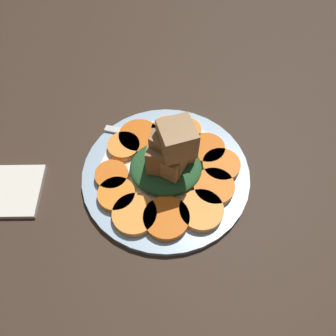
% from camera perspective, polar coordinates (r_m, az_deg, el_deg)
% --- Properties ---
extents(table_slab, '(1.20, 1.20, 0.02)m').
position_cam_1_polar(table_slab, '(0.51, -0.00, -1.85)').
color(table_slab, '#38281E').
rests_on(table_slab, ground).
extents(plate, '(0.25, 0.25, 0.01)m').
position_cam_1_polar(plate, '(0.50, -0.00, -0.97)').
color(plate, '#99B7D1').
rests_on(plate, table_slab).
extents(carrot_slice_0, '(0.06, 0.06, 0.01)m').
position_cam_1_polar(carrot_slice_0, '(0.53, -4.72, 5.47)').
color(carrot_slice_0, '#D55F13').
rests_on(carrot_slice_0, plate).
extents(carrot_slice_1, '(0.05, 0.05, 0.01)m').
position_cam_1_polar(carrot_slice_1, '(0.52, -7.36, 3.78)').
color(carrot_slice_1, orange).
rests_on(carrot_slice_1, plate).
extents(carrot_slice_2, '(0.05, 0.05, 0.01)m').
position_cam_1_polar(carrot_slice_2, '(0.49, -9.37, -1.29)').
color(carrot_slice_2, orange).
rests_on(carrot_slice_2, plate).
extents(carrot_slice_3, '(0.05, 0.05, 0.01)m').
position_cam_1_polar(carrot_slice_3, '(0.48, -8.56, -4.59)').
color(carrot_slice_3, orange).
rests_on(carrot_slice_3, plate).
extents(carrot_slice_4, '(0.06, 0.06, 0.01)m').
position_cam_1_polar(carrot_slice_4, '(0.46, -5.43, -8.04)').
color(carrot_slice_4, orange).
rests_on(carrot_slice_4, plate).
extents(carrot_slice_5, '(0.06, 0.06, 0.01)m').
position_cam_1_polar(carrot_slice_5, '(0.45, 0.67, -8.71)').
color(carrot_slice_5, '#D66115').
rests_on(carrot_slice_5, plate).
extents(carrot_slice_6, '(0.06, 0.06, 0.01)m').
position_cam_1_polar(carrot_slice_6, '(0.46, 6.22, -7.35)').
color(carrot_slice_6, '#F99539').
rests_on(carrot_slice_6, plate).
extents(carrot_slice_7, '(0.06, 0.06, 0.01)m').
position_cam_1_polar(carrot_slice_7, '(0.48, 8.39, -3.28)').
color(carrot_slice_7, orange).
rests_on(carrot_slice_7, plate).
extents(carrot_slice_8, '(0.06, 0.06, 0.01)m').
position_cam_1_polar(carrot_slice_8, '(0.50, 9.61, 0.47)').
color(carrot_slice_8, orange).
rests_on(carrot_slice_8, plate).
extents(carrot_slice_9, '(0.06, 0.06, 0.01)m').
position_cam_1_polar(carrot_slice_9, '(0.52, 7.13, 3.34)').
color(carrot_slice_9, '#D45F13').
rests_on(carrot_slice_9, plate).
extents(carrot_slice_10, '(0.05, 0.05, 0.01)m').
position_cam_1_polar(carrot_slice_10, '(0.54, 3.33, 6.40)').
color(carrot_slice_10, orange).
rests_on(carrot_slice_10, plate).
extents(carrot_slice_11, '(0.06, 0.06, 0.01)m').
position_cam_1_polar(carrot_slice_11, '(0.53, 0.48, 6.46)').
color(carrot_slice_11, orange).
rests_on(carrot_slice_11, plate).
extents(center_pile, '(0.11, 0.10, 0.11)m').
position_cam_1_polar(center_pile, '(0.46, 0.56, 2.00)').
color(center_pile, '#235128').
rests_on(center_pile, plate).
extents(fork, '(0.17, 0.06, 0.00)m').
position_cam_1_polar(fork, '(0.53, -1.41, 5.10)').
color(fork, silver).
rests_on(fork, plate).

